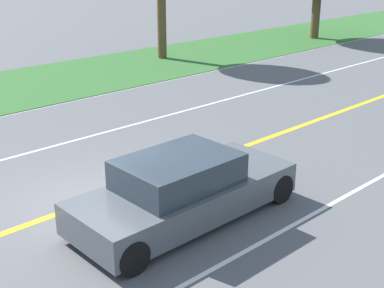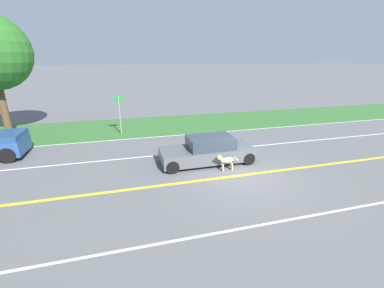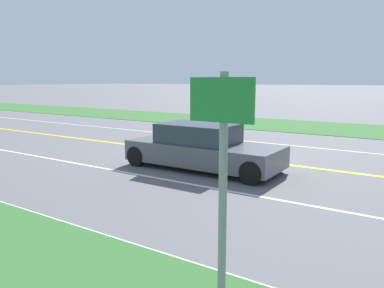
# 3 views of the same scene
# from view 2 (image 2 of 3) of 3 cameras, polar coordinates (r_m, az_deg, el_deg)

# --- Properties ---
(ground_plane) EXTENTS (400.00, 400.00, 0.00)m
(ground_plane) POSITION_cam_2_polar(r_m,az_deg,el_deg) (11.92, 10.79, -6.87)
(ground_plane) COLOR #5B5B5E
(centre_divider_line) EXTENTS (0.18, 160.00, 0.01)m
(centre_divider_line) POSITION_cam_2_polar(r_m,az_deg,el_deg) (11.92, 10.79, -6.85)
(centre_divider_line) COLOR yellow
(centre_divider_line) RESTS_ON ground
(lane_edge_line_right) EXTENTS (0.14, 160.00, 0.01)m
(lane_edge_line_right) POSITION_cam_2_polar(r_m,az_deg,el_deg) (18.04, 1.11, 2.34)
(lane_edge_line_right) COLOR white
(lane_edge_line_right) RESTS_ON ground
(lane_dash_same_dir) EXTENTS (0.10, 160.00, 0.01)m
(lane_dash_same_dir) POSITION_cam_2_polar(r_m,az_deg,el_deg) (14.88, 4.95, -1.32)
(lane_dash_same_dir) COLOR white
(lane_dash_same_dir) RESTS_ON ground
(lane_dash_oncoming) EXTENTS (0.10, 160.00, 0.01)m
(lane_dash_oncoming) POSITION_cam_2_polar(r_m,az_deg,el_deg) (9.34, 20.48, -15.54)
(lane_dash_oncoming) COLOR white
(lane_dash_oncoming) RESTS_ON ground
(grass_verge_right) EXTENTS (6.00, 160.00, 0.03)m
(grass_verge_right) POSITION_cam_2_polar(r_m,az_deg,el_deg) (20.83, -1.24, 4.60)
(grass_verge_right) COLOR #33662D
(grass_verge_right) RESTS_ON ground
(ego_car) EXTENTS (1.85, 4.64, 1.35)m
(ego_car) POSITION_cam_2_polar(r_m,az_deg,el_deg) (12.92, 3.49, -1.52)
(ego_car) COLOR #51565B
(ego_car) RESTS_ON ground
(dog) EXTENTS (0.23, 1.18, 0.82)m
(dog) POSITION_cam_2_polar(r_m,az_deg,el_deg) (12.10, 7.44, -3.65)
(dog) COLOR #D1B784
(dog) RESTS_ON ground
(street_sign) EXTENTS (0.11, 0.64, 2.70)m
(street_sign) POSITION_cam_2_polar(r_m,az_deg,el_deg) (18.13, -15.84, 7.20)
(street_sign) COLOR gray
(street_sign) RESTS_ON ground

